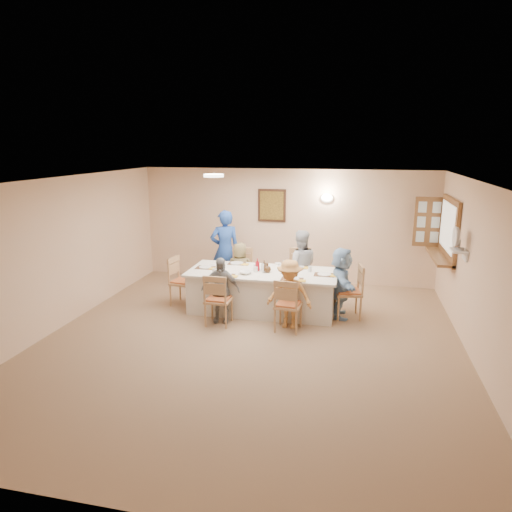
% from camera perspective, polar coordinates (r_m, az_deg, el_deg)
% --- Properties ---
extents(ground, '(7.00, 7.00, 0.00)m').
position_cam_1_polar(ground, '(7.25, -0.87, -10.78)').
color(ground, '#8D7456').
extents(room_walls, '(7.00, 7.00, 7.00)m').
position_cam_1_polar(room_walls, '(6.76, -0.92, 0.97)').
color(room_walls, beige).
rests_on(room_walls, ground).
extents(wall_picture, '(0.62, 0.05, 0.72)m').
position_cam_1_polar(wall_picture, '(10.13, 1.99, 6.33)').
color(wall_picture, '#351E12').
rests_on(wall_picture, room_walls).
extents(wall_sconce, '(0.26, 0.09, 0.18)m').
position_cam_1_polar(wall_sconce, '(9.93, 8.85, 7.19)').
color(wall_sconce, white).
rests_on(wall_sconce, room_walls).
extents(ceiling_light, '(0.36, 0.36, 0.05)m').
position_cam_1_polar(ceiling_light, '(8.33, -5.31, 9.99)').
color(ceiling_light, white).
rests_on(ceiling_light, room_walls).
extents(serving_hatch, '(0.06, 1.50, 1.15)m').
position_cam_1_polar(serving_hatch, '(9.10, 22.98, 3.11)').
color(serving_hatch, brown).
rests_on(serving_hatch, room_walls).
extents(hatch_sill, '(0.30, 1.50, 0.05)m').
position_cam_1_polar(hatch_sill, '(9.18, 21.94, -0.06)').
color(hatch_sill, brown).
rests_on(hatch_sill, room_walls).
extents(shutter_door, '(0.55, 0.04, 1.00)m').
position_cam_1_polar(shutter_door, '(9.79, 20.72, 4.01)').
color(shutter_door, brown).
rests_on(shutter_door, room_walls).
extents(fan_shelf, '(0.22, 0.36, 0.03)m').
position_cam_1_polar(fan_shelf, '(7.80, 24.02, 0.63)').
color(fan_shelf, white).
rests_on(fan_shelf, room_walls).
extents(desk_fan, '(0.30, 0.30, 0.28)m').
position_cam_1_polar(desk_fan, '(7.76, 23.91, 1.72)').
color(desk_fan, '#A5A5A8').
rests_on(desk_fan, fan_shelf).
extents(dining_table, '(2.71, 1.15, 0.76)m').
position_cam_1_polar(dining_table, '(8.44, 0.82, -4.40)').
color(dining_table, white).
rests_on(dining_table, ground).
extents(chair_back_left, '(0.52, 0.52, 0.96)m').
position_cam_1_polar(chair_back_left, '(9.29, -1.80, -2.05)').
color(chair_back_left, tan).
rests_on(chair_back_left, ground).
extents(chair_back_right, '(0.56, 0.56, 1.01)m').
position_cam_1_polar(chair_back_right, '(9.07, 5.57, -2.33)').
color(chair_back_right, tan).
rests_on(chair_back_right, ground).
extents(chair_front_left, '(0.44, 0.44, 0.92)m').
position_cam_1_polar(chair_front_left, '(7.82, -4.70, -5.33)').
color(chair_front_left, tan).
rests_on(chair_front_left, ground).
extents(chair_front_right, '(0.47, 0.47, 0.91)m').
position_cam_1_polar(chair_front_right, '(7.57, 4.05, -6.01)').
color(chair_front_right, tan).
rests_on(chair_front_right, ground).
extents(chair_left_end, '(0.50, 0.50, 0.94)m').
position_cam_1_polar(chair_left_end, '(8.84, -9.08, -3.12)').
color(chair_left_end, tan).
rests_on(chair_left_end, ground).
extents(chair_right_end, '(0.55, 0.55, 0.97)m').
position_cam_1_polar(chair_right_end, '(8.25, 11.45, -4.34)').
color(chair_right_end, tan).
rests_on(chair_right_end, ground).
extents(diner_back_left, '(0.64, 0.50, 1.12)m').
position_cam_1_polar(diner_back_left, '(9.15, -1.99, -1.76)').
color(diner_back_left, brown).
rests_on(diner_back_left, ground).
extents(diner_back_right, '(0.90, 0.81, 1.42)m').
position_cam_1_polar(diner_back_right, '(8.90, 5.51, -1.27)').
color(diner_back_right, '#B0B4BC').
rests_on(diner_back_right, ground).
extents(diner_front_left, '(0.72, 0.39, 1.15)m').
position_cam_1_polar(diner_front_left, '(7.90, -4.46, -4.25)').
color(diner_front_left, gray).
rests_on(diner_front_left, ground).
extents(diner_front_right, '(0.82, 0.54, 1.17)m').
position_cam_1_polar(diner_front_right, '(7.64, 4.21, -4.77)').
color(diner_front_right, '#D08E49').
rests_on(diner_front_right, ground).
extents(diner_right_end, '(1.28, 0.69, 1.27)m').
position_cam_1_polar(diner_right_end, '(8.21, 10.59, -3.29)').
color(diner_right_end, '#91BAE1').
rests_on(diner_right_end, ground).
extents(caregiver, '(0.93, 0.88, 1.69)m').
position_cam_1_polar(caregiver, '(9.64, -3.90, 0.77)').
color(caregiver, '#2247A0').
rests_on(caregiver, ground).
extents(placemat_fl, '(0.34, 0.25, 0.01)m').
position_cam_1_polar(placemat_fl, '(8.08, -3.95, -2.43)').
color(placemat_fl, '#472B19').
rests_on(placemat_fl, dining_table).
extents(plate_fl, '(0.25, 0.25, 0.02)m').
position_cam_1_polar(plate_fl, '(8.08, -3.96, -2.36)').
color(plate_fl, white).
rests_on(plate_fl, dining_table).
extents(napkin_fl, '(0.14, 0.14, 0.01)m').
position_cam_1_polar(napkin_fl, '(7.98, -2.82, -2.56)').
color(napkin_fl, gold).
rests_on(napkin_fl, dining_table).
extents(placemat_fr, '(0.38, 0.28, 0.01)m').
position_cam_1_polar(placemat_fr, '(7.83, 4.51, -2.96)').
color(placemat_fr, '#472B19').
rests_on(placemat_fr, dining_table).
extents(plate_fr, '(0.26, 0.26, 0.02)m').
position_cam_1_polar(plate_fr, '(7.83, 4.51, -2.89)').
color(plate_fr, white).
rests_on(plate_fr, dining_table).
extents(napkin_fr, '(0.13, 0.13, 0.01)m').
position_cam_1_polar(napkin_fr, '(7.76, 5.77, -3.09)').
color(napkin_fr, gold).
rests_on(napkin_fr, dining_table).
extents(placemat_bl, '(0.33, 0.24, 0.01)m').
position_cam_1_polar(placemat_bl, '(8.86, -2.42, -0.94)').
color(placemat_bl, '#472B19').
rests_on(placemat_bl, dining_table).
extents(plate_bl, '(0.25, 0.25, 0.02)m').
position_cam_1_polar(plate_bl, '(8.85, -2.42, -0.88)').
color(plate_bl, white).
rests_on(plate_bl, dining_table).
extents(napkin_bl, '(0.14, 0.14, 0.01)m').
position_cam_1_polar(napkin_bl, '(8.76, -1.37, -1.05)').
color(napkin_bl, gold).
rests_on(napkin_bl, dining_table).
extents(placemat_br, '(0.35, 0.26, 0.01)m').
position_cam_1_polar(placemat_br, '(8.63, 5.30, -1.38)').
color(placemat_br, '#472B19').
rests_on(placemat_br, dining_table).
extents(plate_br, '(0.24, 0.24, 0.01)m').
position_cam_1_polar(plate_br, '(8.63, 5.30, -1.32)').
color(plate_br, white).
rests_on(plate_br, dining_table).
extents(napkin_br, '(0.15, 0.15, 0.01)m').
position_cam_1_polar(napkin_br, '(8.57, 6.45, -1.49)').
color(napkin_br, gold).
rests_on(napkin_br, dining_table).
extents(placemat_le, '(0.34, 0.25, 0.01)m').
position_cam_1_polar(placemat_le, '(8.61, -6.36, -1.45)').
color(placemat_le, '#472B19').
rests_on(placemat_le, dining_table).
extents(plate_le, '(0.23, 0.23, 0.01)m').
position_cam_1_polar(plate_le, '(8.61, -6.36, -1.39)').
color(plate_le, white).
rests_on(plate_le, dining_table).
extents(napkin_le, '(0.14, 0.14, 0.01)m').
position_cam_1_polar(napkin_le, '(8.51, -5.32, -1.56)').
color(napkin_le, gold).
rests_on(napkin_le, dining_table).
extents(placemat_re, '(0.36, 0.27, 0.01)m').
position_cam_1_polar(placemat_re, '(8.18, 8.53, -2.33)').
color(placemat_re, '#472B19').
rests_on(placemat_re, dining_table).
extents(plate_re, '(0.24, 0.24, 0.01)m').
position_cam_1_polar(plate_re, '(8.18, 8.54, -2.26)').
color(plate_re, white).
rests_on(plate_re, dining_table).
extents(napkin_re, '(0.14, 0.14, 0.01)m').
position_cam_1_polar(napkin_re, '(8.13, 9.78, -2.45)').
color(napkin_re, gold).
rests_on(napkin_re, dining_table).
extents(teacup_a, '(0.16, 0.16, 0.09)m').
position_cam_1_polar(teacup_a, '(8.22, -5.10, -1.87)').
color(teacup_a, white).
rests_on(teacup_a, dining_table).
extents(teacup_b, '(0.12, 0.12, 0.09)m').
position_cam_1_polar(teacup_b, '(8.73, 3.89, -0.89)').
color(teacup_b, white).
rests_on(teacup_b, dining_table).
extents(bowl_a, '(0.36, 0.36, 0.05)m').
position_cam_1_polar(bowl_a, '(8.15, -1.33, -2.07)').
color(bowl_a, white).
rests_on(bowl_a, dining_table).
extents(bowl_b, '(0.24, 0.24, 0.06)m').
position_cam_1_polar(bowl_b, '(8.50, 3.36, -1.40)').
color(bowl_b, white).
rests_on(bowl_b, dining_table).
extents(condiment_ketchup, '(0.09, 0.09, 0.23)m').
position_cam_1_polar(condiment_ketchup, '(8.32, 0.18, -1.10)').
color(condiment_ketchup, maroon).
rests_on(condiment_ketchup, dining_table).
extents(condiment_brown, '(0.13, 0.13, 0.18)m').
position_cam_1_polar(condiment_brown, '(8.39, 1.03, -1.16)').
color(condiment_brown, '#422711').
rests_on(condiment_brown, dining_table).
extents(condiment_malt, '(0.21, 0.21, 0.17)m').
position_cam_1_polar(condiment_malt, '(8.23, 1.44, -1.49)').
color(condiment_malt, '#422711').
rests_on(condiment_malt, dining_table).
extents(drinking_glass, '(0.06, 0.06, 0.10)m').
position_cam_1_polar(drinking_glass, '(8.39, -0.10, -1.39)').
color(drinking_glass, silver).
rests_on(drinking_glass, dining_table).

